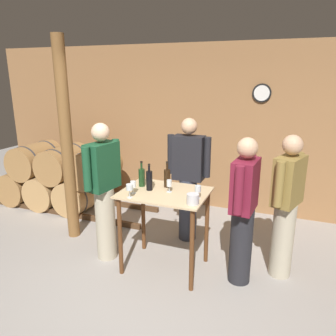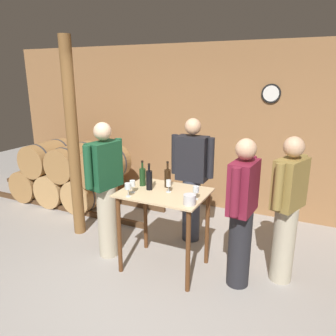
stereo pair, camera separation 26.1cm
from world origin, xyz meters
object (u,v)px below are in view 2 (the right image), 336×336
Objects in this scene: wine_bottle_center at (168,178)px; ice_bucket at (190,200)px; wine_glass_near_center at (128,187)px; wooden_post at (73,141)px; wine_glass_far_side at (196,190)px; person_visitor_bearded at (242,212)px; person_host at (106,188)px; person_visitor_near_door at (287,208)px; person_visitor_with_scarf at (192,178)px; wine_bottle_far_left at (143,176)px; wine_glass_near_left at (133,184)px; wine_bottle_left at (149,179)px; wine_glass_near_right at (169,184)px.

wine_bottle_center reaches higher than ice_bucket.
wine_bottle_center is 0.52m from wine_glass_near_center.
wine_glass_far_side is (1.91, -0.34, -0.29)m from wooden_post.
wine_bottle_center is at bearing 173.23° from person_visitor_bearded.
wine_glass_far_side is at bearing -27.00° from wine_bottle_center.
person_host is at bearing -163.69° from wine_bottle_center.
ice_bucket is (-0.00, -0.17, -0.05)m from wine_glass_far_side.
wine_glass_near_center is 0.09× the size of person_visitor_near_door.
wine_glass_far_side is 0.08× the size of person_host.
wine_glass_far_side is 0.52m from person_visitor_bearded.
wine_bottle_center is 0.18× the size of person_visitor_with_scarf.
wine_glass_far_side is 0.08× the size of person_visitor_with_scarf.
wine_glass_near_center is (0.04, -0.38, -0.00)m from wine_bottle_far_left.
person_visitor_bearded reaches higher than wine_glass_near_center.
person_host is at bearing 179.55° from wine_glass_far_side.
person_visitor_bearded reaches higher than wine_glass_near_left.
wine_glass_near_center is (1.23, -0.58, -0.28)m from wooden_post.
wine_glass_far_side is at bearing 19.60° from wine_glass_near_center.
ice_bucket is at bearing -41.90° from wine_bottle_center.
wine_glass_near_left is at bearing -14.81° from person_host.
person_visitor_near_door is at bearing -19.22° from person_visitor_with_scarf.
ice_bucket is 1.06m from person_visitor_near_door.
person_visitor_with_scarf is at bearing 139.20° from person_visitor_bearded.
person_visitor_near_door reaches higher than wine_bottle_center.
person_visitor_bearded is at bearing -145.16° from person_visitor_near_door.
person_host reaches higher than person_visitor_near_door.
wooden_post reaches higher than wine_bottle_left.
wine_bottle_center is 0.18× the size of person_host.
person_visitor_with_scarf reaches higher than wine_glass_near_left.
wine_bottle_far_left is at bearing -9.28° from wooden_post.
wine_bottle_far_left is at bearing 146.86° from wine_bottle_left.
wooden_post reaches higher than person_visitor_near_door.
person_visitor_bearded is (0.47, 0.28, -0.15)m from ice_bucket.
wooden_post is 1.24m from wine_bottle_far_left.
wine_bottle_far_left is 1.21m from person_visitor_bearded.
person_visitor_with_scarf is at bearing 160.78° from person_visitor_near_door.
ice_bucket is at bearing -69.75° from person_visitor_with_scarf.
wine_glass_near_center is at bearing -25.18° from wooden_post.
wine_glass_near_right is (0.37, -0.07, -0.02)m from wine_bottle_far_left.
person_visitor_with_scarf reaches higher than person_visitor_near_door.
wine_glass_far_side is at bearing -155.38° from person_visitor_near_door.
ice_bucket is at bearing -4.36° from wine_glass_near_left.
person_host is at bearing -175.56° from wine_glass_near_right.
person_visitor_with_scarf is 1.04× the size of person_visitor_near_door.
ice_bucket is (1.91, -0.50, -0.34)m from wooden_post.
person_visitor_with_scarf is at bearing 18.24° from wooden_post.
wine_glass_near_right is at bearing 43.72° from wine_glass_near_center.
wine_glass_near_center is at bearing -136.28° from wine_glass_near_right.
wine_bottle_left is 0.61m from person_host.
wine_glass_near_center is at bearing -27.49° from person_host.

